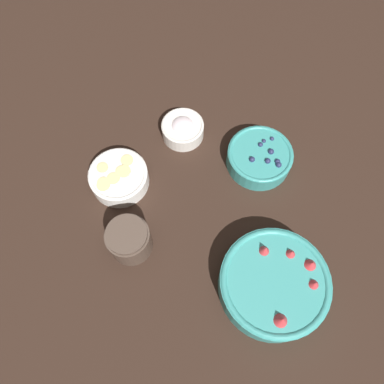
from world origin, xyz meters
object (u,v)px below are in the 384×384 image
(bowl_bananas, at_px, (119,177))
(jar_chocolate, at_px, (129,240))
(bowl_strawberries, at_px, (274,283))
(bowl_blueberries, at_px, (260,157))
(bowl_cream, at_px, (183,129))

(bowl_bananas, relative_size, jar_chocolate, 1.46)
(jar_chocolate, bearing_deg, bowl_strawberries, 169.65)
(bowl_strawberries, xyz_separation_m, jar_chocolate, (0.32, -0.06, 0.00))
(bowl_blueberries, xyz_separation_m, bowl_cream, (0.20, -0.06, -0.00))
(bowl_bananas, bearing_deg, bowl_strawberries, 150.25)
(bowl_cream, xyz_separation_m, jar_chocolate, (0.08, 0.31, 0.01))
(bowl_blueberries, relative_size, bowl_cream, 1.48)
(bowl_bananas, distance_m, jar_chocolate, 0.17)
(bowl_blueberries, bearing_deg, bowl_cream, -17.39)
(bowl_blueberries, height_order, jar_chocolate, jar_chocolate)
(bowl_blueberries, distance_m, bowl_cream, 0.21)
(bowl_strawberries, xyz_separation_m, bowl_cream, (0.24, -0.37, -0.01))
(bowl_strawberries, bearing_deg, bowl_cream, -57.08)
(bowl_blueberries, bearing_deg, bowl_bananas, 15.60)
(bowl_blueberries, bearing_deg, bowl_strawberries, 97.55)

